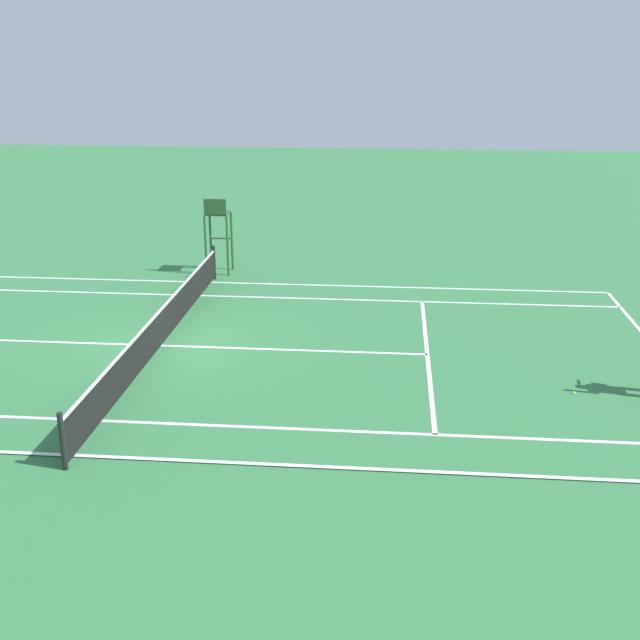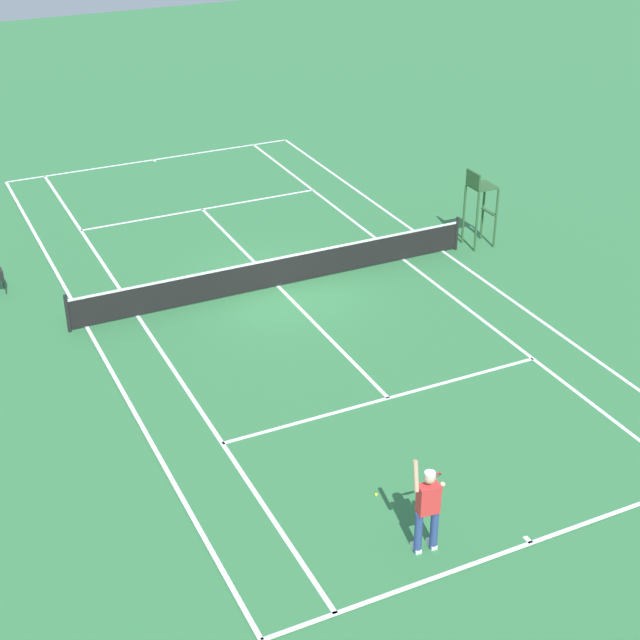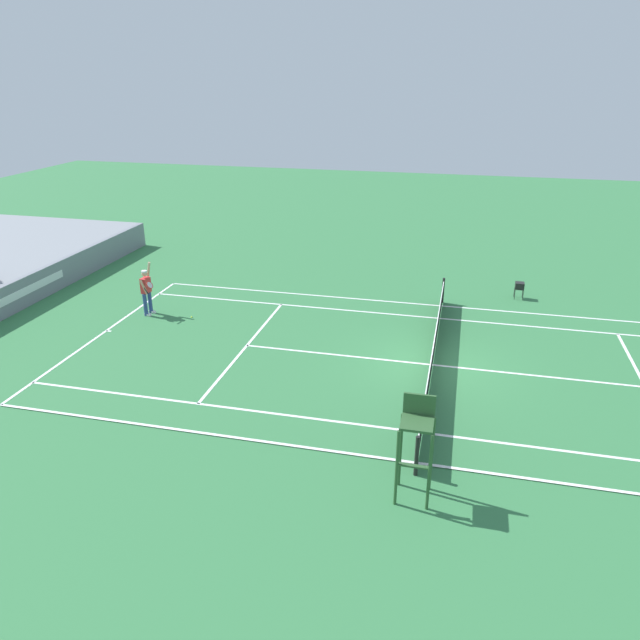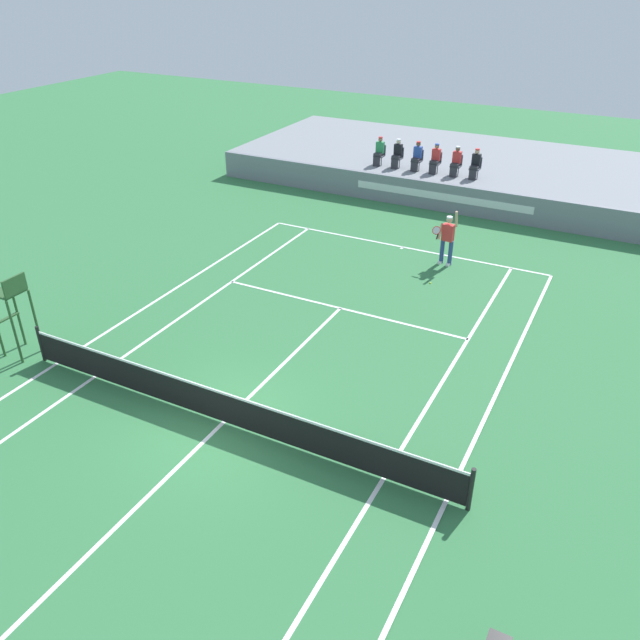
% 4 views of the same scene
% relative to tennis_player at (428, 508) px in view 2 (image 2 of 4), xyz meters
% --- Properties ---
extents(ground_plane, '(80.00, 80.00, 0.00)m').
position_rel_tennis_player_xyz_m(ground_plane, '(-1.88, -11.16, -0.99)').
color(ground_plane, '#337542').
extents(court, '(11.08, 23.88, 0.03)m').
position_rel_tennis_player_xyz_m(court, '(-1.88, -11.16, -0.98)').
color(court, '#337542').
rests_on(court, ground).
extents(net, '(11.98, 0.10, 1.07)m').
position_rel_tennis_player_xyz_m(net, '(-1.88, -11.16, -0.47)').
color(net, black).
rests_on(net, ground).
extents(tennis_player, '(0.79, 0.62, 2.08)m').
position_rel_tennis_player_xyz_m(tennis_player, '(0.00, 0.00, 0.00)').
color(tennis_player, navy).
rests_on(tennis_player, ground).
extents(tennis_ball, '(0.07, 0.07, 0.07)m').
position_rel_tennis_player_xyz_m(tennis_ball, '(0.06, -1.78, -0.96)').
color(tennis_ball, '#D1E533').
rests_on(tennis_ball, ground).
extents(umpire_chair, '(0.77, 0.77, 2.44)m').
position_rel_tennis_player_xyz_m(umpire_chair, '(-8.56, -11.16, 0.56)').
color(umpire_chair, '#2D562D').
rests_on(umpire_chair, ground).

